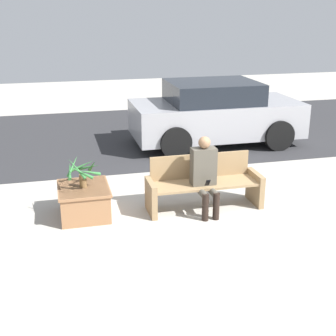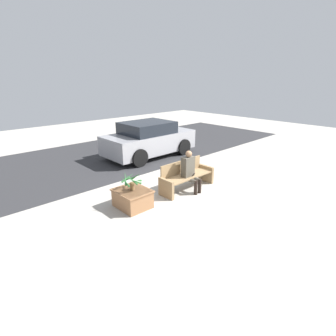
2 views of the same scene
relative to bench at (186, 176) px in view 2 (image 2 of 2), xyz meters
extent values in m
plane|color=#ADA89E|center=(0.06, -0.58, -0.40)|extent=(30.00, 30.00, 0.00)
cube|color=#2D2D30|center=(0.06, 4.88, -0.40)|extent=(20.00, 6.00, 0.01)
cube|color=#8C704C|center=(-0.89, -0.06, -0.13)|extent=(0.09, 0.58, 0.54)
cube|color=#8C704C|center=(0.89, -0.06, -0.13)|extent=(0.09, 0.58, 0.54)
cube|color=#8C704C|center=(0.00, -0.06, 0.02)|extent=(1.69, 0.53, 0.04)
cube|color=#8C704C|center=(0.00, 0.21, 0.24)|extent=(1.69, 0.04, 0.41)
cube|color=#4C473D|center=(-0.04, -0.11, 0.34)|extent=(0.39, 0.22, 0.60)
sphere|color=#8C6647|center=(-0.04, -0.13, 0.74)|extent=(0.19, 0.19, 0.19)
cylinder|color=#4C473D|center=(-0.13, -0.31, -0.02)|extent=(0.11, 0.41, 0.11)
cylinder|color=#4C473D|center=(0.04, -0.31, -0.02)|extent=(0.11, 0.41, 0.11)
cylinder|color=black|center=(-0.13, -0.51, -0.19)|extent=(0.10, 0.10, 0.44)
cylinder|color=black|center=(0.04, -0.51, -0.19)|extent=(0.10, 0.10, 0.44)
cube|color=black|center=(-0.04, -0.34, 0.15)|extent=(0.07, 0.09, 0.12)
cube|color=#936642|center=(-1.93, 0.12, -0.16)|extent=(0.75, 0.87, 0.48)
cube|color=#936642|center=(-1.93, 0.12, 0.06)|extent=(0.80, 0.92, 0.04)
cylinder|color=brown|center=(-1.93, 0.12, 0.18)|extent=(0.11, 0.11, 0.21)
cone|color=#2D6B33|center=(-1.77, 0.15, 0.41)|extent=(0.12, 0.36, 0.28)
cone|color=#2D6B33|center=(-1.82, 0.28, 0.35)|extent=(0.36, 0.28, 0.16)
cone|color=#2D6B33|center=(-1.92, 0.31, 0.37)|extent=(0.40, 0.07, 0.20)
cone|color=#2D6B33|center=(-2.07, 0.21, 0.41)|extent=(0.23, 0.33, 0.29)
cone|color=#2D6B33|center=(-2.12, 0.13, 0.36)|extent=(0.08, 0.40, 0.19)
cone|color=#2D6B33|center=(-2.02, 0.00, 0.43)|extent=(0.29, 0.24, 0.32)
cone|color=#2D6B33|center=(-1.96, -0.05, 0.39)|extent=(0.38, 0.12, 0.24)
cone|color=#2D6B33|center=(-1.83, -0.04, 0.37)|extent=(0.36, 0.26, 0.20)
cube|color=#99999E|center=(1.45, 3.54, 0.22)|extent=(3.95, 1.80, 0.79)
cube|color=black|center=(1.36, 3.54, 0.85)|extent=(2.05, 1.66, 0.48)
cylinder|color=black|center=(2.68, 2.64, -0.05)|extent=(0.70, 0.18, 0.70)
cylinder|color=black|center=(2.68, 4.44, -0.05)|extent=(0.70, 0.18, 0.70)
cylinder|color=black|center=(0.23, 2.64, -0.05)|extent=(0.70, 0.18, 0.70)
cylinder|color=black|center=(0.23, 4.44, -0.05)|extent=(0.70, 0.18, 0.70)
camera|label=1|loc=(-2.28, -6.79, 2.75)|focal=50.00mm
camera|label=2|loc=(-5.54, -5.09, 2.85)|focal=28.00mm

